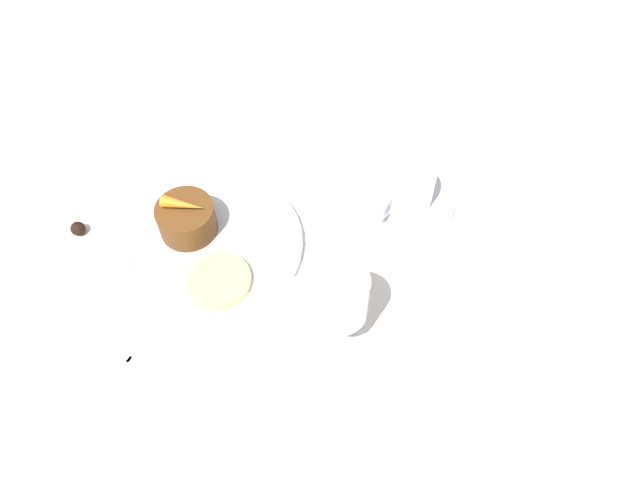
{
  "coord_description": "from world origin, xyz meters",
  "views": [
    {
      "loc": [
        0.32,
        0.33,
        0.67
      ],
      "look_at": [
        -0.03,
        0.07,
        0.04
      ],
      "focal_mm": 35.0,
      "sensor_mm": 36.0,
      "label": 1
    }
  ],
  "objects_px": {
    "dessert_cake": "(187,219)",
    "fork": "(112,349)",
    "dinner_plate": "(214,244)",
    "coffee_cup": "(405,185)",
    "wine_glass": "(341,301)"
  },
  "relations": [
    {
      "from": "coffee_cup",
      "to": "fork",
      "type": "bearing_deg",
      "value": -22.92
    },
    {
      "from": "dinner_plate",
      "to": "fork",
      "type": "relative_size",
      "value": 1.15
    },
    {
      "from": "wine_glass",
      "to": "fork",
      "type": "height_order",
      "value": "wine_glass"
    },
    {
      "from": "coffee_cup",
      "to": "dessert_cake",
      "type": "bearing_deg",
      "value": -43.8
    },
    {
      "from": "wine_glass",
      "to": "coffee_cup",
      "type": "bearing_deg",
      "value": -169.18
    },
    {
      "from": "dinner_plate",
      "to": "coffee_cup",
      "type": "height_order",
      "value": "coffee_cup"
    },
    {
      "from": "wine_glass",
      "to": "dessert_cake",
      "type": "height_order",
      "value": "wine_glass"
    },
    {
      "from": "coffee_cup",
      "to": "dinner_plate",
      "type": "bearing_deg",
      "value": -38.29
    },
    {
      "from": "fork",
      "to": "dessert_cake",
      "type": "relative_size",
      "value": 2.69
    },
    {
      "from": "fork",
      "to": "dessert_cake",
      "type": "xyz_separation_m",
      "value": [
        -0.18,
        -0.04,
        0.03
      ]
    },
    {
      "from": "dinner_plate",
      "to": "wine_glass",
      "type": "xyz_separation_m",
      "value": [
        0.01,
        0.2,
        0.07
      ]
    },
    {
      "from": "coffee_cup",
      "to": "wine_glass",
      "type": "bearing_deg",
      "value": 10.82
    },
    {
      "from": "dinner_plate",
      "to": "coffee_cup",
      "type": "distance_m",
      "value": 0.26
    },
    {
      "from": "dinner_plate",
      "to": "dessert_cake",
      "type": "relative_size",
      "value": 3.09
    },
    {
      "from": "dessert_cake",
      "to": "fork",
      "type": "bearing_deg",
      "value": 11.65
    }
  ]
}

